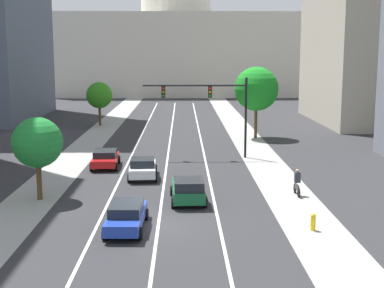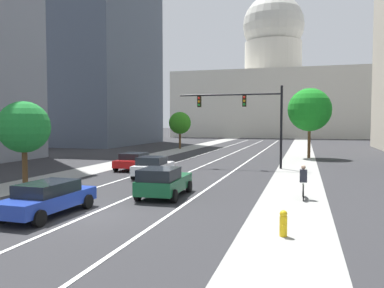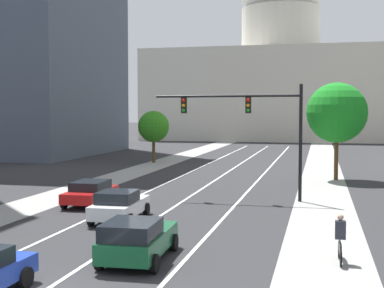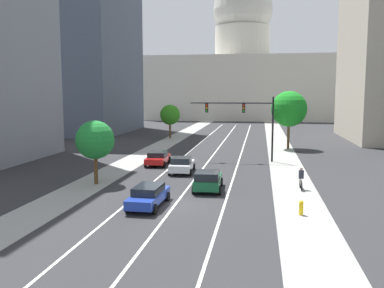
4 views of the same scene
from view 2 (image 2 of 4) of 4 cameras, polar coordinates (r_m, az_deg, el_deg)
name	(u,v)px [view 2 (image 2 of 4)]	position (r m, az deg, el deg)	size (l,w,h in m)	color
ground_plane	(241,150)	(55.17, 7.17, -0.86)	(400.00, 400.00, 0.00)	#2B2B2D
sidewalk_left	(175,151)	(52.26, -2.52, -1.05)	(3.32, 130.00, 0.01)	gray
sidewalk_right	(300,154)	(49.51, 15.55, -1.40)	(3.32, 130.00, 0.01)	gray
lane_stripe_left	(188,159)	(41.28, -0.55, -2.18)	(0.16, 90.00, 0.01)	white
lane_stripe_center	(218,160)	(40.47, 3.83, -2.29)	(0.16, 90.00, 0.01)	white
lane_stripe_right	(249,160)	(39.91, 8.35, -2.40)	(0.16, 90.00, 0.01)	white
office_tower_far_left	(101,16)	(73.65, -13.27, 17.75)	(15.09, 23.70, 44.89)	#4C5666
capitol_building	(273,91)	(109.40, 11.73, 7.68)	(49.83, 27.52, 39.45)	beige
car_white	(153,167)	(27.54, -5.72, -3.31)	(2.24, 4.35, 1.49)	silver
car_red	(134,161)	(32.31, -8.51, -2.43)	(2.24, 4.40, 1.37)	red
car_blue	(48,198)	(17.39, -20.37, -7.38)	(2.05, 4.75, 1.40)	#1E389E
car_green	(163,181)	(20.27, -4.22, -5.51)	(2.25, 4.36, 1.58)	#14512D
traffic_signal_mast	(248,110)	(33.40, 8.16, 4.94)	(8.92, 0.39, 6.92)	black
fire_hydrant	(283,223)	(13.79, 13.25, -11.23)	(0.26, 0.35, 0.91)	yellow
cyclist	(303,182)	(20.51, 16.01, -5.42)	(0.37, 1.70, 1.72)	black
street_tree_near_left	(24,127)	(25.41, -23.42, 2.26)	(3.10, 3.10, 5.15)	#51381E
street_tree_far_right	(310,110)	(43.95, 16.86, 4.82)	(4.65, 4.65, 7.57)	#51381E
street_tree_mid_left	(180,123)	(57.03, -1.79, 3.09)	(3.23, 3.23, 5.41)	#51381E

